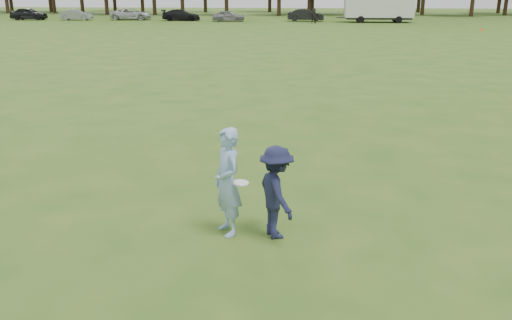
% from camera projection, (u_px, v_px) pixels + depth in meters
% --- Properties ---
extents(ground, '(200.00, 200.00, 0.00)m').
position_uv_depth(ground, '(231.00, 232.00, 9.98)').
color(ground, '#2E5818').
rests_on(ground, ground).
extents(thrower, '(0.77, 0.86, 1.98)m').
position_uv_depth(thrower, '(227.00, 182.00, 9.65)').
color(thrower, '#8EB1DC').
rests_on(thrower, ground).
extents(defender, '(1.03, 1.25, 1.69)m').
position_uv_depth(defender, '(276.00, 192.00, 9.56)').
color(defender, '#1B1E3C').
rests_on(defender, ground).
extents(player_far_d, '(1.69, 0.92, 1.73)m').
position_uv_depth(player_far_d, '(314.00, 16.00, 63.30)').
color(player_far_d, '#262626').
rests_on(player_far_d, ground).
extents(car_a, '(4.59, 2.00, 1.54)m').
position_uv_depth(car_a, '(29.00, 14.00, 69.15)').
color(car_a, black).
rests_on(car_a, ground).
extents(car_b, '(4.07, 1.69, 1.31)m').
position_uv_depth(car_b, '(76.00, 15.00, 68.67)').
color(car_b, gray).
rests_on(car_b, ground).
extents(car_c, '(5.35, 2.81, 1.44)m').
position_uv_depth(car_c, '(131.00, 14.00, 69.22)').
color(car_c, silver).
rests_on(car_c, ground).
extents(car_d, '(4.76, 2.01, 1.37)m').
position_uv_depth(car_d, '(181.00, 15.00, 67.79)').
color(car_d, black).
rests_on(car_d, ground).
extents(car_e, '(4.09, 1.94, 1.35)m').
position_uv_depth(car_e, '(228.00, 16.00, 66.26)').
color(car_e, gray).
rests_on(car_e, ground).
extents(car_f, '(4.49, 1.65, 1.47)m').
position_uv_depth(car_f, '(306.00, 15.00, 66.66)').
color(car_f, black).
rests_on(car_f, ground).
extents(field_cone, '(0.28, 0.28, 0.30)m').
position_uv_depth(field_cone, '(481.00, 29.00, 53.06)').
color(field_cone, '#F8480D').
rests_on(field_cone, ground).
extents(disc_in_play, '(0.27, 0.27, 0.06)m').
position_uv_depth(disc_in_play, '(241.00, 183.00, 9.40)').
color(disc_in_play, white).
rests_on(disc_in_play, ground).
extents(cargo_trailer, '(9.00, 2.75, 3.20)m').
position_uv_depth(cargo_trailer, '(379.00, 7.00, 64.35)').
color(cargo_trailer, white).
rests_on(cargo_trailer, ground).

